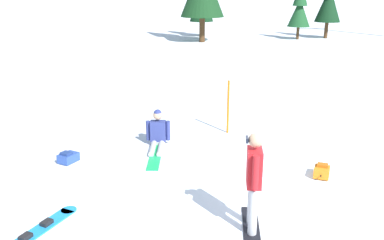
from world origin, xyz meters
name	(u,v)px	position (x,y,z in m)	size (l,w,h in m)	color
ground_plane	(274,195)	(0.00, 0.00, 0.00)	(800.00, 800.00, 0.00)	white
snowboarder_foreground	(254,180)	(-0.71, -1.21, 0.94)	(0.49, 1.48, 1.77)	black
snowboarder_midground	(158,135)	(-2.35, 2.77, 0.32)	(0.63, 1.83, 0.95)	#B7B7BC
loose_snowboard_near_left	(37,231)	(-4.37, -1.05, 0.02)	(1.18, 1.78, 0.09)	#1E8CD8
backpack_orange	(322,171)	(1.24, 0.75, 0.13)	(0.48, 0.55, 0.28)	orange
backpack_blue	(68,157)	(-4.45, 1.93, 0.12)	(0.51, 0.55, 0.28)	#2D4C9E
trail_marker_pole	(228,107)	(-0.39, 3.71, 0.75)	(0.06, 0.06, 1.51)	orange
pine_tree_young	(300,7)	(7.85, 23.74, 2.32)	(1.64, 1.64, 4.26)	#472D19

